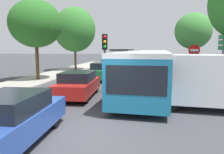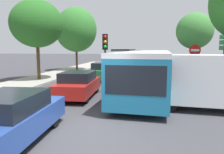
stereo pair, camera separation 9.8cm
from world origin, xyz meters
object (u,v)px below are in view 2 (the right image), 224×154
at_px(traffic_light, 105,50).
at_px(no_entry_sign, 194,60).
at_px(city_bus_rear, 125,56).
at_px(queued_car_blue, 10,118).
at_px(queued_car_green, 103,71).
at_px(direction_sign_post, 224,49).
at_px(white_van, 215,81).
at_px(queued_car_white, 111,66).
at_px(tree_right_mid, 195,31).
at_px(queued_car_red, 78,84).
at_px(articulated_bus, 150,66).
at_px(tree_left_far, 76,31).
at_px(tree_left_mid, 37,24).

xyz_separation_m(traffic_light, no_entry_sign, (5.33, 1.81, -0.62)).
xyz_separation_m(city_bus_rear, queued_car_blue, (0.12, -30.33, -0.74)).
bearing_deg(traffic_light, queued_car_green, -179.04).
distance_m(queued_car_green, direction_sign_post, 8.94).
distance_m(white_van, no_entry_sign, 4.77).
distance_m(queued_car_white, traffic_light, 10.63).
bearing_deg(tree_right_mid, white_van, -97.74).
bearing_deg(white_van, queued_car_white, -58.43).
relative_size(queued_car_red, white_van, 0.78).
bearing_deg(articulated_bus, queued_car_blue, -16.17).
height_order(queued_car_blue, tree_right_mid, tree_right_mid).
height_order(queued_car_green, no_entry_sign, no_entry_sign).
relative_size(city_bus_rear, tree_right_mid, 1.78).
relative_size(tree_left_far, tree_right_mid, 1.11).
bearing_deg(tree_right_mid, city_bus_rear, 131.34).
bearing_deg(tree_right_mid, direction_sign_post, -91.53).
distance_m(queued_car_red, tree_left_far, 14.63).
distance_m(articulated_bus, direction_sign_post, 4.73).
relative_size(city_bus_rear, direction_sign_post, 3.21).
relative_size(city_bus_rear, tree_left_far, 1.60).
bearing_deg(direction_sign_post, tree_left_far, -43.39).
bearing_deg(white_van, no_entry_sign, -85.83).
distance_m(articulated_bus, queued_car_blue, 10.98).
xyz_separation_m(city_bus_rear, white_van, (6.55, -25.95, -0.19)).
bearing_deg(tree_left_mid, white_van, -30.08).
bearing_deg(tree_right_mid, tree_left_far, -174.29).
bearing_deg(articulated_bus, white_van, 28.20).
xyz_separation_m(traffic_light, direction_sign_post, (7.14, 2.20, 0.07)).
relative_size(city_bus_rear, traffic_light, 3.40).
bearing_deg(tree_right_mid, queued_car_green, -136.69).
relative_size(queued_car_red, no_entry_sign, 1.42).
distance_m(articulated_bus, tree_left_far, 12.57).
distance_m(city_bus_rear, queued_car_red, 24.58).
relative_size(traffic_light, no_entry_sign, 1.21).
height_order(articulated_bus, tree_left_mid, tree_left_mid).
bearing_deg(no_entry_sign, queued_car_white, -141.94).
xyz_separation_m(queued_car_blue, queued_car_red, (0.04, 5.76, -0.00)).
bearing_deg(queued_car_green, no_entry_sign, -118.86).
bearing_deg(queued_car_red, tree_left_mid, 41.31).
bearing_deg(queued_car_green, city_bus_rear, -2.04).
distance_m(queued_car_red, tree_right_mid, 17.39).
relative_size(queued_car_blue, tree_right_mid, 0.62).
distance_m(articulated_bus, city_bus_rear, 20.44).
xyz_separation_m(queued_car_red, queued_car_green, (-0.01, 6.56, 0.03)).
distance_m(queued_car_red, no_entry_sign, 7.38).
bearing_deg(queued_car_red, tree_left_far, 16.54).
bearing_deg(queued_car_red, articulated_bus, -42.42).
xyz_separation_m(tree_left_mid, tree_left_far, (0.42, 8.09, 0.10)).
height_order(city_bus_rear, queued_car_blue, city_bus_rear).
bearing_deg(queued_car_white, tree_left_far, 69.68).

